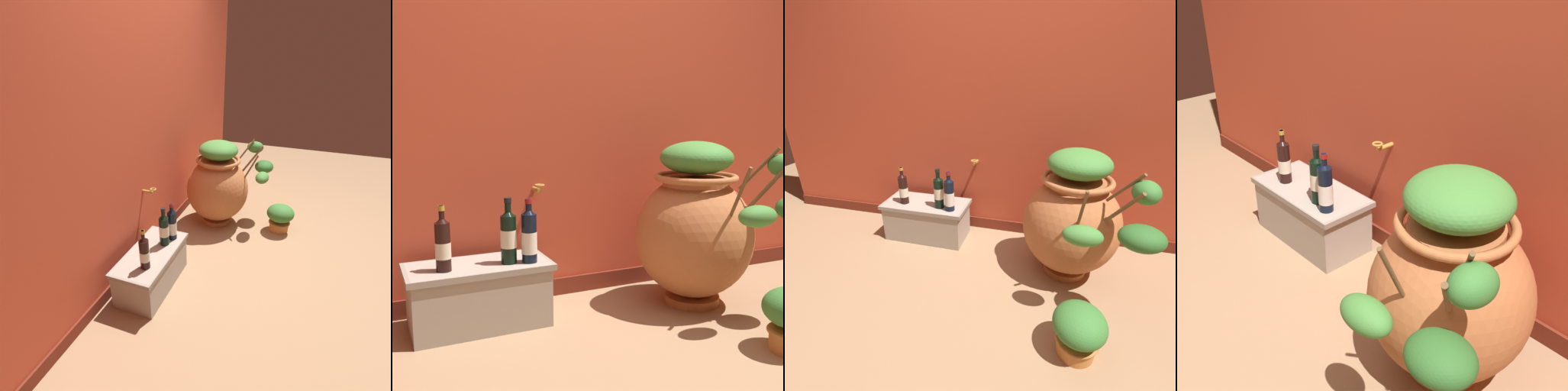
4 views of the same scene
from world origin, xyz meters
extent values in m
plane|color=#9E7A56|center=(0.00, 0.00, 0.00)|extent=(7.00, 7.00, 0.00)
cube|color=#B74228|center=(0.00, 1.20, 1.30)|extent=(4.40, 0.20, 2.60)
cube|color=maroon|center=(0.00, 1.10, 0.05)|extent=(4.40, 0.02, 0.10)
cylinder|color=#B28433|center=(-0.25, 1.05, 0.64)|extent=(0.02, 0.10, 0.02)
torus|color=#B28433|center=(-0.25, 1.00, 0.67)|extent=(0.06, 0.06, 0.01)
cylinder|color=#B26638|center=(0.52, 0.66, 0.02)|extent=(0.30, 0.30, 0.05)
ellipsoid|color=#B26638|center=(0.52, 0.66, 0.38)|extent=(0.64, 0.64, 0.67)
cylinder|color=#B26638|center=(0.52, 0.66, 0.66)|extent=(0.36, 0.36, 0.09)
torus|color=#B26638|center=(0.52, 0.66, 0.71)|extent=(0.45, 0.45, 0.04)
cylinder|color=brown|center=(0.74, 0.37, 0.67)|extent=(0.15, 0.21, 0.31)
cylinder|color=brown|center=(0.75, 0.43, 0.77)|extent=(0.14, 0.16, 0.24)
ellipsoid|color=#387A33|center=(0.83, 0.35, 0.79)|extent=(0.13, 0.17, 0.12)
cylinder|color=brown|center=(0.54, 0.33, 0.66)|extent=(0.02, 0.15, 0.28)
ellipsoid|color=#428438|center=(0.55, 0.21, 0.57)|extent=(0.21, 0.13, 0.10)
ellipsoid|color=#428438|center=(0.52, 0.66, 0.81)|extent=(0.39, 0.39, 0.18)
cube|color=#9E9384|center=(-0.63, 0.84, 0.16)|extent=(0.66, 0.32, 0.32)
cube|color=gray|center=(-0.63, 0.84, 0.30)|extent=(0.70, 0.34, 0.03)
cylinder|color=black|center=(-0.49, 0.79, 0.44)|extent=(0.08, 0.08, 0.24)
cone|color=black|center=(-0.49, 0.79, 0.57)|extent=(0.08, 0.08, 0.04)
cylinder|color=black|center=(-0.49, 0.79, 0.60)|extent=(0.03, 0.03, 0.09)
cylinder|color=black|center=(-0.49, 0.79, 0.63)|extent=(0.04, 0.04, 0.02)
cylinder|color=beige|center=(-0.49, 0.79, 0.44)|extent=(0.08, 0.08, 0.09)
cylinder|color=black|center=(-0.39, 0.77, 0.44)|extent=(0.08, 0.08, 0.24)
cone|color=black|center=(-0.39, 0.77, 0.58)|extent=(0.08, 0.08, 0.04)
cylinder|color=black|center=(-0.39, 0.77, 0.60)|extent=(0.03, 0.03, 0.08)
cylinder|color=maroon|center=(-0.39, 0.77, 0.63)|extent=(0.04, 0.04, 0.02)
cylinder|color=white|center=(-0.39, 0.77, 0.42)|extent=(0.08, 0.08, 0.11)
cylinder|color=black|center=(-0.80, 0.80, 0.44)|extent=(0.07, 0.07, 0.23)
cone|color=black|center=(-0.80, 0.80, 0.56)|extent=(0.07, 0.07, 0.04)
cylinder|color=black|center=(-0.80, 0.80, 0.59)|extent=(0.03, 0.03, 0.08)
cylinder|color=#B7932D|center=(-0.80, 0.80, 0.62)|extent=(0.03, 0.03, 0.02)
cylinder|color=beige|center=(-0.80, 0.80, 0.42)|extent=(0.07, 0.07, 0.08)
camera|label=1|loc=(-2.37, -0.18, 1.80)|focal=28.86mm
camera|label=2|loc=(-1.15, -1.57, 1.04)|focal=46.73mm
camera|label=3|loc=(0.35, -1.11, 1.36)|focal=26.01mm
camera|label=4|loc=(1.47, -0.60, 1.69)|focal=47.57mm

